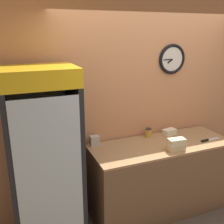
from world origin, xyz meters
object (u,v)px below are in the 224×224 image
(beverage_cooler, at_px, (43,151))
(chefs_knife, at_px, (208,140))
(condiment_jar, at_px, (148,133))
(sandwich_flat_left, at_px, (169,132))
(sandwich_stack_middle, at_px, (177,142))
(napkin_dispenser, at_px, (94,141))
(sandwich_stack_bottom, at_px, (176,148))

(beverage_cooler, height_order, chefs_knife, beverage_cooler)
(condiment_jar, bearing_deg, sandwich_flat_left, -4.86)
(sandwich_stack_middle, height_order, napkin_dispenser, sandwich_stack_middle)
(sandwich_stack_bottom, relative_size, sandwich_flat_left, 1.06)
(sandwich_stack_middle, distance_m, napkin_dispenser, 0.98)
(beverage_cooler, distance_m, napkin_dispenser, 0.67)
(sandwich_flat_left, height_order, condiment_jar, condiment_jar)
(sandwich_flat_left, bearing_deg, sandwich_stack_middle, -115.32)
(beverage_cooler, bearing_deg, chefs_knife, -5.77)
(sandwich_flat_left, bearing_deg, beverage_cooler, -174.58)
(beverage_cooler, xyz_separation_m, sandwich_flat_left, (1.69, 0.16, -0.09))
(beverage_cooler, bearing_deg, condiment_jar, 7.71)
(sandwich_flat_left, xyz_separation_m, chefs_knife, (0.34, -0.37, -0.03))
(sandwich_stack_bottom, relative_size, condiment_jar, 1.66)
(sandwich_flat_left, bearing_deg, condiment_jar, 175.14)
(beverage_cooler, bearing_deg, sandwich_flat_left, 5.42)
(chefs_knife, bearing_deg, sandwich_stack_middle, -170.26)
(sandwich_stack_middle, xyz_separation_m, condiment_jar, (-0.09, 0.49, -0.05))
(beverage_cooler, distance_m, chefs_knife, 2.04)
(sandwich_stack_middle, height_order, sandwich_flat_left, sandwich_stack_middle)
(beverage_cooler, bearing_deg, sandwich_stack_bottom, -11.51)
(beverage_cooler, height_order, sandwich_stack_bottom, beverage_cooler)
(condiment_jar, bearing_deg, beverage_cooler, -172.29)
(sandwich_stack_bottom, relative_size, napkin_dispenser, 1.71)
(beverage_cooler, relative_size, condiment_jar, 15.84)
(sandwich_stack_middle, bearing_deg, sandwich_flat_left, 64.68)
(napkin_dispenser, bearing_deg, sandwich_stack_bottom, -31.38)
(sandwich_flat_left, bearing_deg, sandwich_stack_bottom, -115.32)
(chefs_knife, height_order, condiment_jar, condiment_jar)
(beverage_cooler, xyz_separation_m, sandwich_stack_bottom, (1.47, -0.30, -0.09))
(sandwich_stack_middle, relative_size, chefs_knife, 0.68)
(condiment_jar, relative_size, napkin_dispenser, 1.03)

